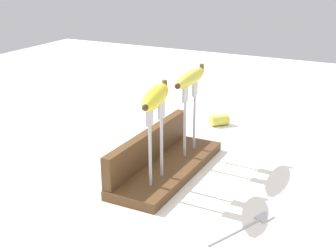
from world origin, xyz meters
TOP-DOWN VIEW (x-y plane):
  - ground_plane at (0.00, 0.00)m, footprint 3.00×3.00m
  - wooden_board at (0.00, 0.00)m, footprint 0.39×0.13m
  - board_backstop at (0.00, 0.05)m, footprint 0.38×0.02m
  - fork_stand_left at (-0.09, -0.02)m, footprint 0.08×0.01m
  - fork_stand_right at (0.09, -0.02)m, footprint 0.08×0.01m
  - banana_raised_left at (-0.09, -0.02)m, footprint 0.17×0.08m
  - banana_raised_right at (0.09, -0.02)m, footprint 0.18×0.05m
  - fork_fallen_near at (-0.14, -0.25)m, footprint 0.17×0.09m
  - banana_chunk_near at (0.38, 0.01)m, footprint 0.07×0.07m

SIDE VIEW (x-z plane):
  - ground_plane at x=0.00m, z-range 0.00..0.00m
  - fork_fallen_near at x=-0.14m, z-range 0.00..0.01m
  - wooden_board at x=0.00m, z-range 0.00..0.02m
  - banana_chunk_near at x=0.38m, z-range 0.00..0.03m
  - board_backstop at x=0.00m, z-range 0.02..0.10m
  - fork_stand_left at x=-0.09m, z-range 0.04..0.22m
  - fork_stand_right at x=0.09m, z-range 0.04..0.22m
  - banana_raised_left at x=-0.09m, z-range 0.20..0.24m
  - banana_raised_right at x=0.09m, z-range 0.21..0.24m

